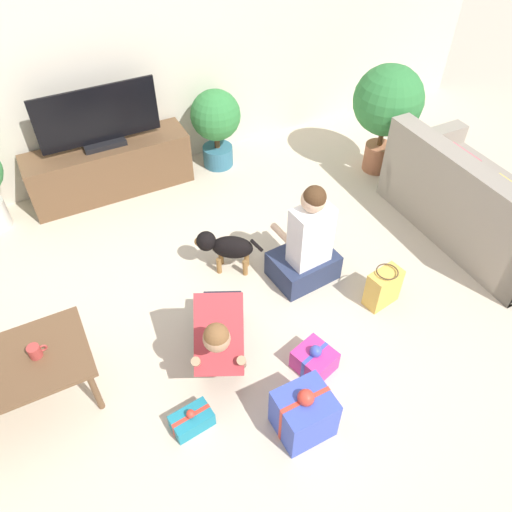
% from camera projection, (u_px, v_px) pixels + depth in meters
% --- Properties ---
extents(ground_plane, '(16.00, 16.00, 0.00)m').
position_uv_depth(ground_plane, '(248.00, 344.00, 3.78)').
color(ground_plane, beige).
extents(wall_back, '(8.40, 0.06, 2.60)m').
position_uv_depth(wall_back, '(119.00, 48.00, 4.55)').
color(wall_back, beige).
rests_on(wall_back, ground_plane).
extents(sofa_right, '(0.88, 1.74, 0.85)m').
position_uv_depth(sofa_right, '(475.00, 206.00, 4.50)').
color(sofa_right, gray).
rests_on(sofa_right, ground_plane).
extents(coffee_table, '(1.02, 0.60, 0.46)m').
position_uv_depth(coffee_table, '(8.00, 372.00, 3.14)').
color(coffee_table, brown).
rests_on(coffee_table, ground_plane).
extents(tv_console, '(1.58, 0.42, 0.53)m').
position_uv_depth(tv_console, '(110.00, 168.00, 4.97)').
color(tv_console, brown).
rests_on(tv_console, ground_plane).
extents(tv, '(1.13, 0.20, 0.58)m').
position_uv_depth(tv, '(99.00, 121.00, 4.61)').
color(tv, black).
rests_on(tv, tv_console).
extents(potted_plant_corner_right, '(0.69, 0.69, 1.14)m').
position_uv_depth(potted_plant_corner_right, '(387.00, 105.00, 4.91)').
color(potted_plant_corner_right, '#A36042').
rests_on(potted_plant_corner_right, ground_plane).
extents(potted_plant_back_right, '(0.52, 0.52, 0.85)m').
position_uv_depth(potted_plant_back_right, '(216.00, 121.00, 5.13)').
color(potted_plant_back_right, '#336B84').
rests_on(potted_plant_back_right, ground_plane).
extents(person_kneeling, '(0.62, 0.85, 0.78)m').
position_uv_depth(person_kneeling, '(221.00, 331.00, 3.46)').
color(person_kneeling, '#23232D').
rests_on(person_kneeling, ground_plane).
extents(person_sitting, '(0.55, 0.51, 0.97)m').
position_uv_depth(person_sitting, '(307.00, 247.00, 4.03)').
color(person_sitting, '#283351').
rests_on(person_sitting, ground_plane).
extents(dog, '(0.51, 0.37, 0.39)m').
position_uv_depth(dog, '(225.00, 246.00, 4.18)').
color(dog, black).
rests_on(dog, ground_plane).
extents(gift_box_a, '(0.32, 0.32, 0.24)m').
position_uv_depth(gift_box_a, '(314.00, 360.00, 3.57)').
color(gift_box_a, '#CC3389').
rests_on(gift_box_a, ground_plane).
extents(gift_box_b, '(0.35, 0.31, 0.43)m').
position_uv_depth(gift_box_b, '(304.00, 413.00, 3.18)').
color(gift_box_b, '#3D51BC').
rests_on(gift_box_b, ground_plane).
extents(gift_box_c, '(0.29, 0.19, 0.18)m').
position_uv_depth(gift_box_c, '(192.00, 420.00, 3.27)').
color(gift_box_c, teal).
rests_on(gift_box_c, ground_plane).
extents(gift_bag_a, '(0.29, 0.20, 0.36)m').
position_uv_depth(gift_bag_a, '(383.00, 287.00, 3.97)').
color(gift_bag_a, '#E5B74C').
rests_on(gift_bag_a, ground_plane).
extents(mug, '(0.12, 0.08, 0.09)m').
position_uv_depth(mug, '(35.00, 351.00, 3.13)').
color(mug, '#B23D38').
rests_on(mug, coffee_table).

